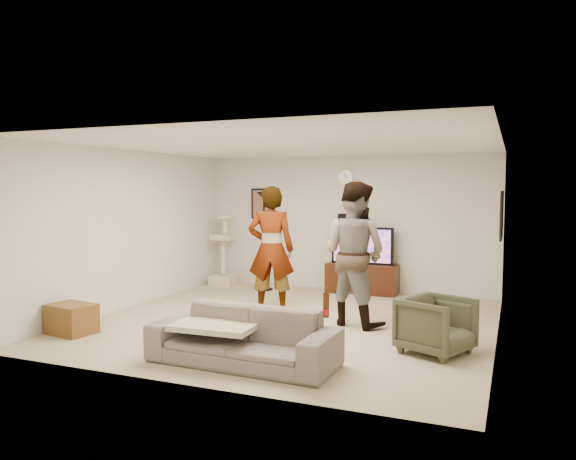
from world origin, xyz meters
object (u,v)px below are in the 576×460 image
at_px(tv, 362,245).
at_px(person_right, 354,254).
at_px(cat_tree, 223,250).
at_px(beer_bottle, 326,305).
at_px(floor_lamp, 264,241).
at_px(sofa, 243,337).
at_px(tv_stand, 362,279).
at_px(person_left, 271,249).
at_px(side_table, 71,319).
at_px(armchair, 436,325).

xyz_separation_m(tv, person_right, (0.49, -2.31, 0.12)).
height_order(cat_tree, beer_bottle, cat_tree).
height_order(floor_lamp, person_right, person_right).
distance_m(person_right, sofa, 2.36).
bearing_deg(beer_bottle, tv, 100.20).
height_order(tv_stand, person_left, person_left).
height_order(tv_stand, person_right, person_right).
bearing_deg(person_right, floor_lamp, -21.37).
bearing_deg(person_left, person_right, 151.12).
xyz_separation_m(floor_lamp, cat_tree, (-0.97, 0.17, -0.21)).
relative_size(person_right, side_table, 3.41).
distance_m(tv, side_table, 5.08).
xyz_separation_m(tv_stand, person_left, (-0.90, -2.03, 0.70)).
xyz_separation_m(person_right, beer_bottle, (0.31, -2.16, -0.27)).
bearing_deg(floor_lamp, cat_tree, 170.01).
distance_m(floor_lamp, side_table, 4.02).
distance_m(tv, person_right, 2.36).
bearing_deg(tv_stand, sofa, -91.70).
xyz_separation_m(cat_tree, armchair, (4.49, -3.09, -0.37)).
distance_m(tv, armchair, 3.76).
xyz_separation_m(tv_stand, tv, (0.00, 0.00, 0.60)).
bearing_deg(person_right, armchair, 160.87).
bearing_deg(person_right, beer_bottle, 117.22).
distance_m(tv_stand, person_right, 2.47).
relative_size(beer_bottle, side_table, 0.43).
bearing_deg(tv, floor_lamp, -168.34).
bearing_deg(tv_stand, cat_tree, -175.88).
height_order(tv, cat_tree, cat_tree).
bearing_deg(floor_lamp, tv_stand, 11.66).
relative_size(floor_lamp, armchair, 2.53).
relative_size(tv_stand, person_right, 0.64).
xyz_separation_m(tv, side_table, (-2.78, -4.20, -0.67)).
relative_size(tv, side_table, 1.94).
bearing_deg(beer_bottle, tv_stand, 100.20).
height_order(tv_stand, beer_bottle, beer_bottle).
bearing_deg(tv, cat_tree, -175.88).
bearing_deg(beer_bottle, person_left, 124.87).
relative_size(tv, beer_bottle, 4.52).
xyz_separation_m(tv_stand, floor_lamp, (-1.79, -0.37, 0.65)).
xyz_separation_m(beer_bottle, armchair, (0.93, 1.19, -0.39)).
distance_m(floor_lamp, person_left, 1.89).
xyz_separation_m(cat_tree, sofa, (2.62, -4.27, -0.40)).
bearing_deg(tv_stand, person_left, -113.85).
bearing_deg(person_right, sofa, 92.89).
distance_m(cat_tree, beer_bottle, 5.56).
height_order(tv, armchair, tv).
relative_size(tv_stand, side_table, 2.19).
bearing_deg(tv_stand, armchair, -62.15).
bearing_deg(armchair, person_right, 75.75).
xyz_separation_m(person_right, side_table, (-3.28, -1.89, -0.80)).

